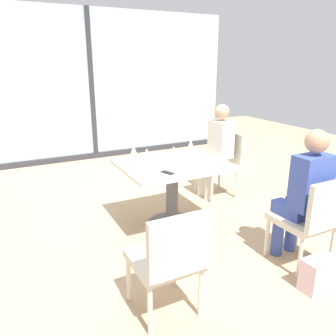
{
  "coord_description": "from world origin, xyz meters",
  "views": [
    {
      "loc": [
        -1.64,
        -3.11,
        1.79
      ],
      "look_at": [
        0.0,
        0.1,
        0.65
      ],
      "focal_mm": 36.17,
      "sensor_mm": 36.0,
      "label": 1
    }
  ],
  "objects_px": {
    "wine_glass_2": "(134,150)",
    "wine_glass_0": "(191,144)",
    "chair_front_left": "(170,257)",
    "wine_glass_4": "(147,153)",
    "wine_glass_3": "(183,152)",
    "wine_glass_5": "(174,151)",
    "dining_table_main": "(172,180)",
    "cell_phone_on_table": "(167,173)",
    "chair_front_right": "(312,217)",
    "person_front_right": "(304,191)",
    "chair_far_right": "(223,160)",
    "wine_glass_1": "(154,156)",
    "person_far_right": "(217,147)",
    "coffee_cup": "(161,159)",
    "handbag_0": "(319,274)"
  },
  "relations": [
    {
      "from": "chair_front_right",
      "to": "handbag_0",
      "type": "distance_m",
      "value": 0.48
    },
    {
      "from": "wine_glass_2",
      "to": "wine_glass_3",
      "type": "height_order",
      "value": "same"
    },
    {
      "from": "person_front_right",
      "to": "handbag_0",
      "type": "height_order",
      "value": "person_front_right"
    },
    {
      "from": "wine_glass_1",
      "to": "wine_glass_4",
      "type": "bearing_deg",
      "value": 105.4
    },
    {
      "from": "chair_front_left",
      "to": "wine_glass_2",
      "type": "distance_m",
      "value": 1.63
    },
    {
      "from": "person_far_right",
      "to": "wine_glass_1",
      "type": "xyz_separation_m",
      "value": [
        -1.18,
        -0.56,
        0.16
      ]
    },
    {
      "from": "wine_glass_1",
      "to": "cell_phone_on_table",
      "type": "distance_m",
      "value": 0.26
    },
    {
      "from": "cell_phone_on_table",
      "to": "handbag_0",
      "type": "xyz_separation_m",
      "value": [
        0.72,
        -1.3,
        -0.59
      ]
    },
    {
      "from": "person_front_right",
      "to": "handbag_0",
      "type": "relative_size",
      "value": 4.2
    },
    {
      "from": "chair_front_right",
      "to": "coffee_cup",
      "type": "relative_size",
      "value": 9.67
    },
    {
      "from": "chair_front_left",
      "to": "wine_glass_2",
      "type": "xyz_separation_m",
      "value": [
        0.36,
        1.55,
        0.37
      ]
    },
    {
      "from": "wine_glass_3",
      "to": "cell_phone_on_table",
      "type": "distance_m",
      "value": 0.39
    },
    {
      "from": "person_front_right",
      "to": "wine_glass_2",
      "type": "distance_m",
      "value": 1.78
    },
    {
      "from": "wine_glass_1",
      "to": "wine_glass_5",
      "type": "relative_size",
      "value": 1.0
    },
    {
      "from": "person_front_right",
      "to": "wine_glass_0",
      "type": "bearing_deg",
      "value": 103.81
    },
    {
      "from": "chair_far_right",
      "to": "wine_glass_4",
      "type": "xyz_separation_m",
      "value": [
        -1.32,
        -0.45,
        0.37
      ]
    },
    {
      "from": "person_far_right",
      "to": "wine_glass_0",
      "type": "bearing_deg",
      "value": -152.87
    },
    {
      "from": "wine_glass_2",
      "to": "handbag_0",
      "type": "height_order",
      "value": "wine_glass_2"
    },
    {
      "from": "wine_glass_2",
      "to": "wine_glass_5",
      "type": "height_order",
      "value": "same"
    },
    {
      "from": "chair_front_right",
      "to": "dining_table_main",
      "type": "bearing_deg",
      "value": 118.43
    },
    {
      "from": "person_front_right",
      "to": "cell_phone_on_table",
      "type": "distance_m",
      "value": 1.28
    },
    {
      "from": "chair_far_right",
      "to": "handbag_0",
      "type": "distance_m",
      "value": 2.17
    },
    {
      "from": "wine_glass_2",
      "to": "cell_phone_on_table",
      "type": "height_order",
      "value": "wine_glass_2"
    },
    {
      "from": "wine_glass_3",
      "to": "cell_phone_on_table",
      "type": "xyz_separation_m",
      "value": [
        -0.3,
        -0.21,
        -0.13
      ]
    },
    {
      "from": "dining_table_main",
      "to": "person_far_right",
      "type": "bearing_deg",
      "value": 28.45
    },
    {
      "from": "wine_glass_3",
      "to": "wine_glass_5",
      "type": "bearing_deg",
      "value": 130.95
    },
    {
      "from": "wine_glass_4",
      "to": "wine_glass_5",
      "type": "distance_m",
      "value": 0.3
    },
    {
      "from": "chair_front_left",
      "to": "wine_glass_5",
      "type": "bearing_deg",
      "value": 60.95
    },
    {
      "from": "coffee_cup",
      "to": "cell_phone_on_table",
      "type": "bearing_deg",
      "value": -105.96
    },
    {
      "from": "handbag_0",
      "to": "chair_far_right",
      "type": "bearing_deg",
      "value": 74.88
    },
    {
      "from": "dining_table_main",
      "to": "wine_glass_4",
      "type": "bearing_deg",
      "value": 166.34
    },
    {
      "from": "wine_glass_2",
      "to": "handbag_0",
      "type": "distance_m",
      "value": 2.15
    },
    {
      "from": "person_far_right",
      "to": "wine_glass_3",
      "type": "bearing_deg",
      "value": -145.96
    },
    {
      "from": "dining_table_main",
      "to": "wine_glass_2",
      "type": "height_order",
      "value": "wine_glass_2"
    },
    {
      "from": "wine_glass_3",
      "to": "wine_glass_1",
      "type": "bearing_deg",
      "value": 178.77
    },
    {
      "from": "chair_far_right",
      "to": "dining_table_main",
      "type": "bearing_deg",
      "value": -154.1
    },
    {
      "from": "wine_glass_3",
      "to": "handbag_0",
      "type": "distance_m",
      "value": 1.73
    },
    {
      "from": "chair_front_left",
      "to": "wine_glass_4",
      "type": "bearing_deg",
      "value": 72.47
    },
    {
      "from": "wine_glass_1",
      "to": "wine_glass_5",
      "type": "xyz_separation_m",
      "value": [
        0.27,
        0.07,
        0.0
      ]
    },
    {
      "from": "chair_far_right",
      "to": "chair_front_left",
      "type": "bearing_deg",
      "value": -134.18
    },
    {
      "from": "chair_front_left",
      "to": "wine_glass_3",
      "type": "xyz_separation_m",
      "value": [
        0.8,
        1.23,
        0.37
      ]
    },
    {
      "from": "wine_glass_1",
      "to": "coffee_cup",
      "type": "distance_m",
      "value": 0.21
    },
    {
      "from": "dining_table_main",
      "to": "wine_glass_2",
      "type": "xyz_separation_m",
      "value": [
        -0.34,
        0.26,
        0.33
      ]
    },
    {
      "from": "wine_glass_2",
      "to": "wine_glass_0",
      "type": "bearing_deg",
      "value": -3.95
    },
    {
      "from": "chair_far_right",
      "to": "wine_glass_3",
      "type": "height_order",
      "value": "wine_glass_3"
    },
    {
      "from": "chair_front_left",
      "to": "wine_glass_3",
      "type": "relative_size",
      "value": 4.7
    },
    {
      "from": "wine_glass_3",
      "to": "person_front_right",
      "type": "bearing_deg",
      "value": -62.04
    },
    {
      "from": "wine_glass_3",
      "to": "wine_glass_5",
      "type": "distance_m",
      "value": 0.11
    },
    {
      "from": "wine_glass_0",
      "to": "wine_glass_4",
      "type": "bearing_deg",
      "value": -166.99
    },
    {
      "from": "chair_front_right",
      "to": "person_front_right",
      "type": "xyz_separation_m",
      "value": [
        0.0,
        0.11,
        0.2
      ]
    }
  ]
}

